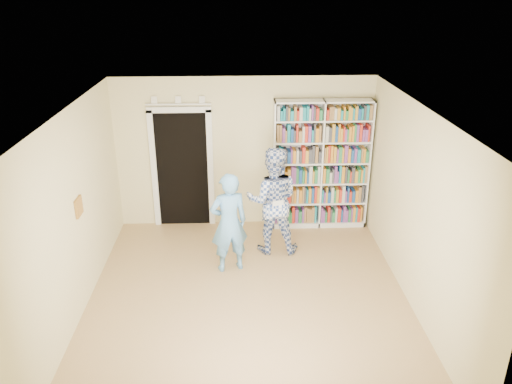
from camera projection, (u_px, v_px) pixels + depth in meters
floor at (248, 300)px, 7.03m from camera, size 5.00×5.00×0.00m
ceiling at (247, 112)px, 5.98m from camera, size 5.00×5.00×0.00m
wall_back at (244, 153)px, 8.81m from camera, size 4.50×0.00×4.50m
wall_left at (73, 217)px, 6.42m from camera, size 0.00×5.00×5.00m
wall_right at (417, 211)px, 6.59m from camera, size 0.00×5.00×5.00m
bookshelf at (321, 165)px, 8.79m from camera, size 1.69×0.32×2.32m
doorway at (182, 164)px, 8.82m from camera, size 1.10×0.08×2.43m
wall_art at (79, 207)px, 6.59m from camera, size 0.03×0.25×0.25m
man_blue at (229, 223)px, 7.51m from camera, size 0.66×0.53×1.59m
man_plaid at (273, 201)px, 8.02m from camera, size 0.91×0.74×1.79m
paper_sheet at (278, 208)px, 7.78m from camera, size 0.18×0.06×0.26m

